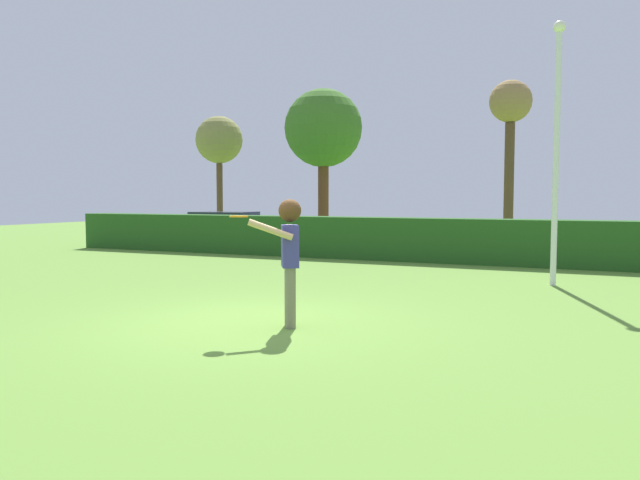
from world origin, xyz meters
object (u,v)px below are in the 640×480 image
(lamppost, at_px, (557,139))
(oak_tree, at_px, (219,141))
(bare_elm_tree, at_px, (510,113))
(person, at_px, (289,247))
(birch_tree, at_px, (323,130))
(parked_car_blue, at_px, (224,227))
(frisbee, at_px, (239,216))

(lamppost, relative_size, oak_tree, 1.00)
(lamppost, bearing_deg, bare_elm_tree, 102.45)
(person, relative_size, birch_tree, 0.29)
(lamppost, height_order, birch_tree, birch_tree)
(lamppost, distance_m, parked_car_blue, 13.65)
(parked_car_blue, xyz_separation_m, oak_tree, (-2.50, 3.46, 3.53))
(parked_car_blue, height_order, birch_tree, birch_tree)
(parked_car_blue, distance_m, bare_elm_tree, 11.38)
(lamppost, bearing_deg, birch_tree, 135.18)
(oak_tree, relative_size, birch_tree, 0.88)
(person, bearing_deg, bare_elm_tree, 87.43)
(birch_tree, bearing_deg, parked_car_blue, -130.83)
(frisbee, relative_size, bare_elm_tree, 0.04)
(oak_tree, relative_size, bare_elm_tree, 0.87)
(frisbee, bearing_deg, parked_car_blue, 124.00)
(person, distance_m, bare_elm_tree, 16.74)
(parked_car_blue, relative_size, birch_tree, 0.71)
(parked_car_blue, relative_size, bare_elm_tree, 0.71)
(bare_elm_tree, relative_size, birch_tree, 1.00)
(person, bearing_deg, parked_car_blue, 126.65)
(frisbee, distance_m, lamppost, 7.39)
(birch_tree, bearing_deg, oak_tree, 175.83)
(person, xyz_separation_m, bare_elm_tree, (0.73, 16.29, 3.78))
(person, distance_m, parked_car_blue, 14.96)
(frisbee, xyz_separation_m, bare_elm_tree, (1.24, 16.78, 3.35))
(oak_tree, bearing_deg, frisbee, -55.60)
(oak_tree, distance_m, birch_tree, 5.19)
(person, distance_m, birch_tree, 16.68)
(person, distance_m, lamppost, 6.84)
(lamppost, relative_size, birch_tree, 0.87)
(person, xyz_separation_m, lamppost, (3.04, 5.84, 1.85))
(lamppost, bearing_deg, person, -117.48)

